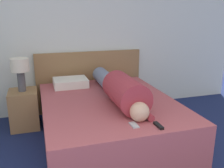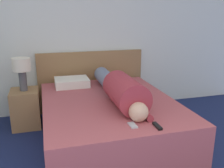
{
  "view_description": "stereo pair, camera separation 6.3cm",
  "coord_description": "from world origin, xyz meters",
  "px_view_note": "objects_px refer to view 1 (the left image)",
  "views": [
    {
      "loc": [
        -0.83,
        0.02,
        1.57
      ],
      "look_at": [
        -0.02,
        2.66,
        0.78
      ],
      "focal_mm": 40.0,
      "sensor_mm": 36.0,
      "label": 1
    },
    {
      "loc": [
        -0.77,
        0.01,
        1.57
      ],
      "look_at": [
        -0.02,
        2.66,
        0.78
      ],
      "focal_mm": 40.0,
      "sensor_mm": 36.0,
      "label": 2
    }
  ],
  "objects_px": {
    "bed": "(109,120)",
    "person_lying": "(120,89)",
    "table_lamp": "(20,69)",
    "nightstand": "(24,109)",
    "cell_phone": "(134,125)",
    "pillow_near_headboard": "(70,82)",
    "tv_remote": "(158,126)"
  },
  "relations": [
    {
      "from": "person_lying",
      "to": "pillow_near_headboard",
      "type": "relative_size",
      "value": 3.5
    },
    {
      "from": "person_lying",
      "to": "cell_phone",
      "type": "height_order",
      "value": "person_lying"
    },
    {
      "from": "table_lamp",
      "to": "cell_phone",
      "type": "height_order",
      "value": "table_lamp"
    },
    {
      "from": "bed",
      "to": "table_lamp",
      "type": "relative_size",
      "value": 4.39
    },
    {
      "from": "nightstand",
      "to": "person_lying",
      "type": "distance_m",
      "value": 1.44
    },
    {
      "from": "bed",
      "to": "person_lying",
      "type": "height_order",
      "value": "person_lying"
    },
    {
      "from": "tv_remote",
      "to": "cell_phone",
      "type": "distance_m",
      "value": 0.23
    },
    {
      "from": "person_lying",
      "to": "tv_remote",
      "type": "height_order",
      "value": "person_lying"
    },
    {
      "from": "bed",
      "to": "cell_phone",
      "type": "height_order",
      "value": "cell_phone"
    },
    {
      "from": "tv_remote",
      "to": "cell_phone",
      "type": "height_order",
      "value": "tv_remote"
    },
    {
      "from": "person_lying",
      "to": "cell_phone",
      "type": "relative_size",
      "value": 13.0
    },
    {
      "from": "table_lamp",
      "to": "tv_remote",
      "type": "height_order",
      "value": "table_lamp"
    },
    {
      "from": "table_lamp",
      "to": "nightstand",
      "type": "bearing_deg",
      "value": 0.0
    },
    {
      "from": "bed",
      "to": "tv_remote",
      "type": "xyz_separation_m",
      "value": [
        0.25,
        -0.85,
        0.28
      ]
    },
    {
      "from": "pillow_near_headboard",
      "to": "cell_phone",
      "type": "height_order",
      "value": "pillow_near_headboard"
    },
    {
      "from": "pillow_near_headboard",
      "to": "table_lamp",
      "type": "bearing_deg",
      "value": -175.06
    },
    {
      "from": "nightstand",
      "to": "person_lying",
      "type": "xyz_separation_m",
      "value": [
        1.15,
        -0.75,
        0.41
      ]
    },
    {
      "from": "nightstand",
      "to": "tv_remote",
      "type": "xyz_separation_m",
      "value": [
        1.27,
        -1.54,
        0.27
      ]
    },
    {
      "from": "bed",
      "to": "nightstand",
      "type": "relative_size",
      "value": 3.73
    },
    {
      "from": "pillow_near_headboard",
      "to": "cell_phone",
      "type": "xyz_separation_m",
      "value": [
        0.39,
        -1.51,
        -0.05
      ]
    },
    {
      "from": "person_lying",
      "to": "table_lamp",
      "type": "bearing_deg",
      "value": 146.87
    },
    {
      "from": "bed",
      "to": "cell_phone",
      "type": "xyz_separation_m",
      "value": [
        0.03,
        -0.76,
        0.27
      ]
    },
    {
      "from": "bed",
      "to": "person_lying",
      "type": "bearing_deg",
      "value": -26.13
    },
    {
      "from": "cell_phone",
      "to": "nightstand",
      "type": "bearing_deg",
      "value": 126.21
    },
    {
      "from": "table_lamp",
      "to": "cell_phone",
      "type": "xyz_separation_m",
      "value": [
        1.06,
        -1.45,
        -0.32
      ]
    },
    {
      "from": "table_lamp",
      "to": "bed",
      "type": "bearing_deg",
      "value": -33.91
    },
    {
      "from": "tv_remote",
      "to": "nightstand",
      "type": "bearing_deg",
      "value": 129.59
    },
    {
      "from": "nightstand",
      "to": "table_lamp",
      "type": "xyz_separation_m",
      "value": [
        0.0,
        0.0,
        0.58
      ]
    },
    {
      "from": "cell_phone",
      "to": "pillow_near_headboard",
      "type": "bearing_deg",
      "value": 104.63
    },
    {
      "from": "pillow_near_headboard",
      "to": "person_lying",
      "type": "bearing_deg",
      "value": -59.11
    },
    {
      "from": "bed",
      "to": "person_lying",
      "type": "distance_m",
      "value": 0.44
    },
    {
      "from": "bed",
      "to": "person_lying",
      "type": "xyz_separation_m",
      "value": [
        0.12,
        -0.06,
        0.42
      ]
    }
  ]
}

